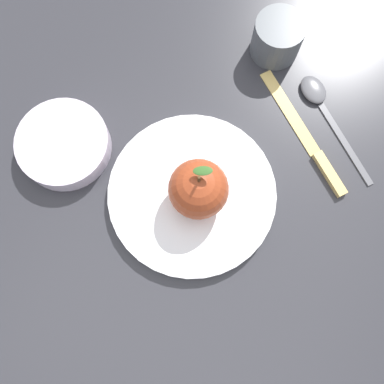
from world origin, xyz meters
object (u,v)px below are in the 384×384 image
object	(u,v)px
dinner_plate	(192,194)
knife	(310,143)
side_bowl	(63,144)
spoon	(321,102)
apple	(198,189)
cup	(278,37)

from	to	relation	value
dinner_plate	knife	xyz separation A→B (m)	(0.14, -0.12, -0.01)
side_bowl	spoon	size ratio (longest dim) A/B	0.81
apple	cup	bearing A→B (deg)	-0.56
dinner_plate	apple	distance (m)	0.05
side_bowl	cup	bearing A→B (deg)	-36.48
dinner_plate	knife	distance (m)	0.19
apple	side_bowl	bearing A→B (deg)	93.92
side_bowl	dinner_plate	bearing A→B (deg)	-85.47
apple	cup	size ratio (longest dim) A/B	1.28
dinner_plate	knife	world-z (taller)	dinner_plate
knife	apple	bearing A→B (deg)	143.01
apple	knife	distance (m)	0.19
cup	spoon	size ratio (longest dim) A/B	0.46
knife	spoon	distance (m)	0.07
dinner_plate	side_bowl	distance (m)	0.20
dinner_plate	cup	size ratio (longest dim) A/B	3.16
knife	spoon	bearing A→B (deg)	7.48
apple	knife	bearing A→B (deg)	-36.99
apple	side_bowl	xyz separation A→B (m)	(-0.01, 0.20, -0.04)
dinner_plate	side_bowl	xyz separation A→B (m)	(-0.02, 0.20, 0.01)
cup	knife	xyz separation A→B (m)	(-0.12, -0.11, -0.03)
dinner_plate	apple	bearing A→B (deg)	-98.03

